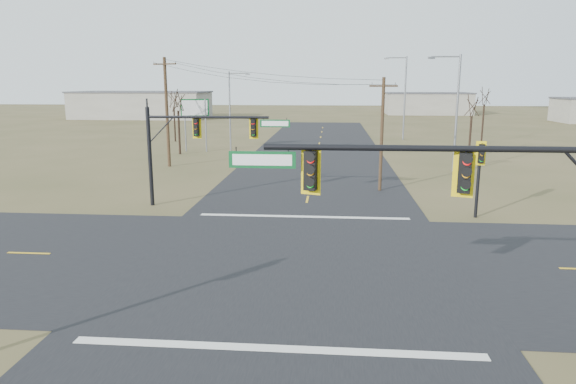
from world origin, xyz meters
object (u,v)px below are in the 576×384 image
object	(u,v)px
mast_arm_far	(201,135)
streetlight_b	(403,93)
utility_pole_near	(382,132)
bare_tree_a	(178,100)
streetlight_a	(455,107)
bare_tree_b	(174,99)
mast_arm_near	(466,192)
streetlight_c	(231,107)
bare_tree_d	(485,96)
highway_sign	(195,114)
pedestal_signal_ne	(480,162)
utility_pole_far	(167,111)
bare_tree_c	(472,106)

from	to	relation	value
mast_arm_far	streetlight_b	bearing A→B (deg)	66.64
utility_pole_near	bare_tree_a	world-z (taller)	utility_pole_near
streetlight_a	bare_tree_b	bearing A→B (deg)	126.33
mast_arm_far	streetlight_b	world-z (taller)	streetlight_b
mast_arm_near	bare_tree_b	world-z (taller)	bare_tree_b
utility_pole_near	streetlight_c	bearing A→B (deg)	124.70
bare_tree_b	bare_tree_d	distance (m)	39.56
bare_tree_d	mast_arm_near	bearing A→B (deg)	-106.17
utility_pole_near	streetlight_b	xyz separation A→B (m)	(5.97, 34.46, 2.01)
highway_sign	streetlight_c	world-z (taller)	streetlight_c
pedestal_signal_ne	streetlight_b	bearing A→B (deg)	99.67
utility_pole_far	streetlight_a	distance (m)	25.27
bare_tree_c	bare_tree_d	size ratio (longest dim) A/B	0.91
streetlight_c	bare_tree_d	distance (m)	31.80
bare_tree_c	streetlight_b	bearing A→B (deg)	106.39
pedestal_signal_ne	streetlight_b	distance (m)	41.82
pedestal_signal_ne	bare_tree_c	xyz separation A→B (m)	(6.01, 25.30, 2.07)
mast_arm_far	utility_pole_far	distance (m)	16.63
streetlight_c	bare_tree_d	bearing A→B (deg)	16.00
streetlight_b	streetlight_c	world-z (taller)	streetlight_b
bare_tree_a	mast_arm_far	bearing A→B (deg)	-70.23
utility_pole_near	bare_tree_b	bearing A→B (deg)	129.02
mast_arm_near	bare_tree_c	distance (m)	42.32
streetlight_b	utility_pole_far	bearing A→B (deg)	-124.86
highway_sign	bare_tree_c	world-z (taller)	bare_tree_c
pedestal_signal_ne	bare_tree_b	size ratio (longest dim) A/B	0.64
mast_arm_near	streetlight_b	bearing A→B (deg)	102.00
streetlight_c	bare_tree_b	distance (m)	12.34
utility_pole_far	highway_sign	distance (m)	10.63
pedestal_signal_ne	streetlight_b	xyz separation A→B (m)	(1.18, 41.69, 2.97)
utility_pole_near	utility_pole_far	size ratio (longest dim) A/B	0.81
pedestal_signal_ne	bare_tree_a	size ratio (longest dim) A/B	0.60
streetlight_c	bare_tree_a	distance (m)	6.29
mast_arm_far	pedestal_signal_ne	bearing A→B (deg)	-5.39
streetlight_a	streetlight_c	distance (m)	25.04
bare_tree_b	bare_tree_c	world-z (taller)	bare_tree_b
pedestal_signal_ne	utility_pole_far	xyz separation A→B (m)	(-23.16, 16.64, 1.86)
bare_tree_c	bare_tree_b	bearing A→B (deg)	161.68
highway_sign	streetlight_c	xyz separation A→B (m)	(3.84, 1.35, 0.80)
utility_pole_far	bare_tree_c	bearing A→B (deg)	16.53
bare_tree_d	bare_tree_a	bearing A→B (deg)	-159.74
streetlight_b	bare_tree_a	size ratio (longest dim) A/B	1.51
mast_arm_far	bare_tree_a	bearing A→B (deg)	109.83
pedestal_signal_ne	bare_tree_a	world-z (taller)	bare_tree_a
utility_pole_near	streetlight_b	bearing A→B (deg)	80.18
utility_pole_far	bare_tree_a	size ratio (longest dim) A/B	1.34
mast_arm_near	utility_pole_near	xyz separation A→B (m)	(-0.03, 22.87, -0.55)
mast_arm_far	streetlight_c	distance (m)	27.25
streetlight_c	mast_arm_near	bearing A→B (deg)	-72.71
bare_tree_a	utility_pole_far	bearing A→B (deg)	-80.05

